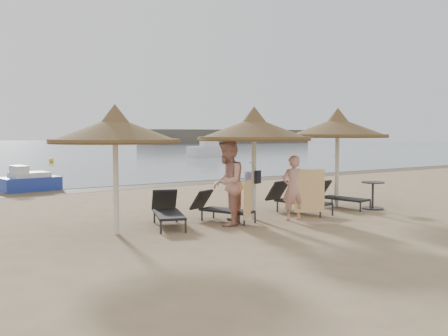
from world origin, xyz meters
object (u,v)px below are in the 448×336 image
Objects in this scene: person_left at (227,176)px; person_right at (293,183)px; lounger_far_left at (167,210)px; lounger_near_left at (219,208)px; palapa_right at (338,128)px; pedal_boat at (29,181)px; palapa_center at (254,130)px; side_table at (373,196)px; lounger_near_right at (295,199)px; lounger_far_right at (337,196)px; palapa_left at (115,131)px.

person_right is at bearing 123.72° from person_left.
lounger_near_left is (1.39, -0.17, -0.03)m from lounger_far_left.
lounger_near_left is 1.98m from person_right.
palapa_right is 1.34× the size of pedal_boat.
palapa_center is 1.68m from person_right.
palapa_center is 2.19m from lounger_near_left.
person_right is (-2.75, -1.07, -1.42)m from palapa_right.
palapa_right reaches higher than side_table.
lounger_near_right reaches higher than lounger_near_left.
palapa_right is 2.05m from lounger_far_right.
lounger_near_left is 1.08m from person_left.
palapa_center is at bearing -78.97° from pedal_boat.
person_right is (1.77, -0.37, -0.23)m from person_left.
palapa_right is 2.28m from side_table.
palapa_right reaches higher than person_left.
lounger_near_right is (1.66, 0.24, -1.94)m from palapa_center.
person_left is at bearing 0.88° from person_right.
pedal_boat reaches higher than lounger_far_left.
palapa_left is at bearing 161.19° from lounger_near_left.
person_left is (-2.70, -0.54, 0.81)m from lounger_near_right.
palapa_right is at bearing 6.47° from palapa_center.
palapa_center is at bearing -3.33° from palapa_left.
lounger_near_right is 0.89× the size of pedal_boat.
palapa_center is 1.52× the size of lounger_far_left.
person_left is at bearing -84.80° from pedal_boat.
palapa_left is at bearing -178.53° from palapa_right.
person_right is at bearing -11.34° from palapa_left.
side_table reaches higher than lounger_far_right.
lounger_near_right is 2.45m from side_table.
palapa_right is 4.73m from person_left.
palapa_right is 1.27× the size of person_left.
pedal_boat is (-6.75, 9.67, -2.02)m from palapa_right.
lounger_far_right is 4.49m from person_left.
person_right is at bearing -169.94° from lounger_far_right.
side_table is at bearing -30.04° from lounger_near_right.
lounger_far_right is 0.76× the size of person_left.
lounger_far_left is at bearing 11.42° from palapa_left.
palapa_center reaches higher than lounger_near_right.
lounger_near_right reaches higher than side_table.
lounger_near_left is 0.74× the size of person_left.
lounger_near_left is at bearing -179.13° from palapa_right.
lounger_near_right is at bearing 146.90° from person_left.
lounger_far_left reaches higher than side_table.
person_left reaches higher than lounger_far_right.
palapa_center is 10.76m from pedal_boat.
lounger_far_left is at bearing 168.33° from lounger_far_right.
palapa_center is 0.97× the size of palapa_right.
person_right reaches higher than lounger_near_right.
lounger_far_left is 1.06× the size of lounger_far_right.
pedal_boat is at bearing 124.21° from side_table.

